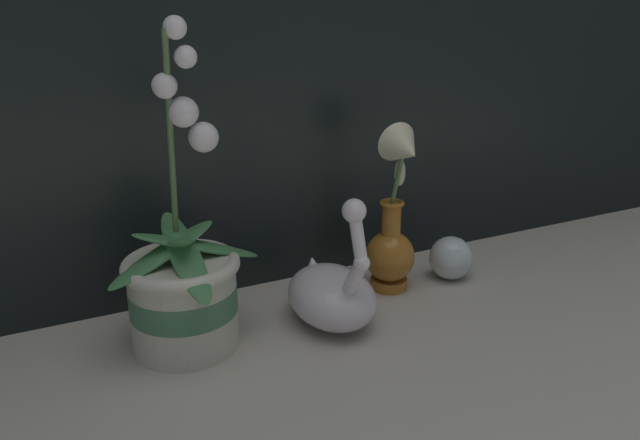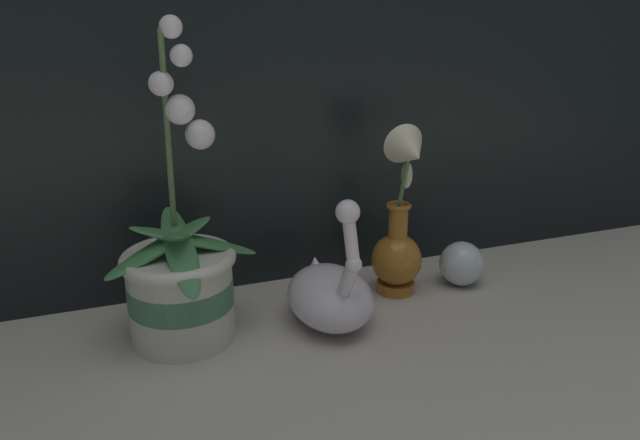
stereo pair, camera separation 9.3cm
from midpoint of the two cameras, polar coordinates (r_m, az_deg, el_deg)
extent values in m
plane|color=#BCB2A3|center=(0.88, 7.24, -12.77)|extent=(2.80, 2.80, 0.00)
cylinder|color=beige|center=(0.91, -9.75, -6.96)|extent=(0.15, 0.15, 0.13)
cylinder|color=#477A56|center=(0.91, -9.78, -6.58)|extent=(0.15, 0.15, 0.04)
torus|color=beige|center=(0.89, -9.97, -3.57)|extent=(0.16, 0.16, 0.02)
cylinder|color=#4C6B3D|center=(0.84, -10.62, 6.53)|extent=(0.01, 0.04, 0.30)
ellipsoid|color=#427F47|center=(0.89, -8.42, -1.96)|extent=(0.18, 0.05, 0.08)
ellipsoid|color=#427F47|center=(0.91, -10.17, -1.59)|extent=(0.06, 0.19, 0.08)
ellipsoid|color=#427F47|center=(0.87, -11.61, -2.55)|extent=(0.17, 0.08, 0.07)
ellipsoid|color=#427F47|center=(0.86, -9.67, -2.80)|extent=(0.05, 0.17, 0.08)
sphere|color=white|center=(0.81, -10.18, 16.99)|extent=(0.03, 0.03, 0.03)
sphere|color=white|center=(0.81, -9.30, 14.60)|extent=(0.03, 0.03, 0.03)
sphere|color=white|center=(0.82, -11.15, 12.12)|extent=(0.03, 0.03, 0.03)
sphere|color=white|center=(0.83, -9.54, 9.90)|extent=(0.04, 0.04, 0.04)
sphere|color=white|center=(0.84, -7.79, 7.71)|extent=(0.04, 0.04, 0.04)
ellipsoid|color=white|center=(0.95, 3.75, -7.11)|extent=(0.13, 0.17, 0.09)
cone|color=white|center=(1.00, 2.32, -4.91)|extent=(0.06, 0.08, 0.07)
cylinder|color=white|center=(0.87, 5.59, -5.61)|extent=(0.02, 0.06, 0.08)
sphere|color=white|center=(0.84, 6.27, -4.14)|extent=(0.02, 0.02, 0.02)
cylinder|color=white|center=(0.84, 6.00, -1.74)|extent=(0.02, 0.04, 0.07)
sphere|color=white|center=(0.84, 5.73, 0.68)|extent=(0.03, 0.03, 0.03)
cylinder|color=#B26B23|center=(1.08, 9.37, -6.03)|extent=(0.06, 0.06, 0.02)
ellipsoid|color=#B26B23|center=(1.06, 9.52, -3.63)|extent=(0.08, 0.08, 0.09)
cylinder|color=#B26B23|center=(1.03, 9.73, -0.20)|extent=(0.03, 0.03, 0.06)
torus|color=#B26B23|center=(1.03, 9.81, 1.25)|extent=(0.04, 0.04, 0.01)
cylinder|color=#567A47|center=(1.00, 10.27, 3.25)|extent=(0.01, 0.03, 0.08)
cone|color=beige|center=(0.97, 11.06, 6.17)|extent=(0.07, 0.07, 0.08)
ellipsoid|color=beige|center=(1.01, 10.58, 4.03)|extent=(0.02, 0.02, 0.04)
sphere|color=silver|center=(1.12, 15.17, -3.92)|extent=(0.08, 0.08, 0.08)
camera|label=1|loc=(0.05, -87.14, 1.03)|focal=35.00mm
camera|label=2|loc=(0.05, 92.86, -1.03)|focal=35.00mm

